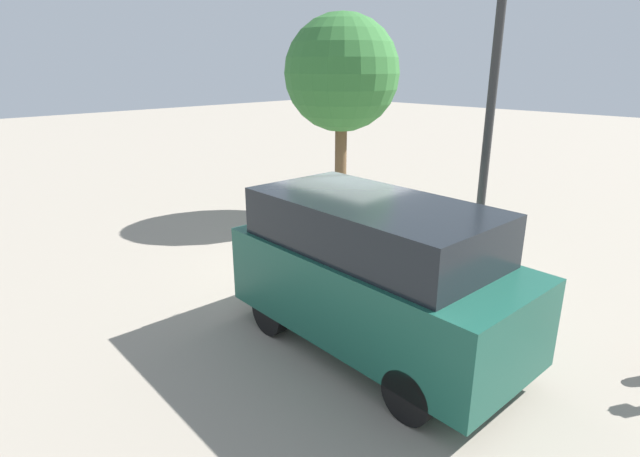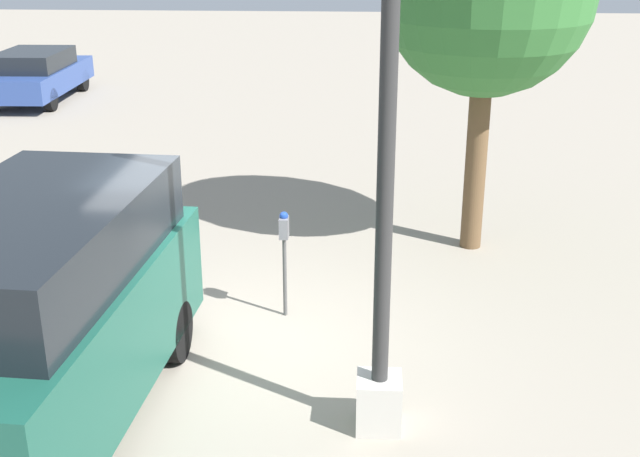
# 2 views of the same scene
# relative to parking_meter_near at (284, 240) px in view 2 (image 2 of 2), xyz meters

# --- Properties ---
(ground_plane) EXTENTS (80.00, 80.00, 0.00)m
(ground_plane) POSITION_rel_parking_meter_near_xyz_m (0.75, -0.53, -1.04)
(ground_plane) COLOR gray
(parking_meter_near) EXTENTS (0.20, 0.11, 1.41)m
(parking_meter_near) POSITION_rel_parking_meter_near_xyz_m (0.00, 0.00, 0.00)
(parking_meter_near) COLOR #4C4C4C
(parking_meter_near) RESTS_ON ground
(lamp_post) EXTENTS (0.44, 0.44, 5.75)m
(lamp_post) POSITION_rel_parking_meter_near_xyz_m (2.38, 1.18, 0.82)
(lamp_post) COLOR beige
(lamp_post) RESTS_ON ground
(parked_van) EXTENTS (4.57, 2.24, 2.29)m
(parked_van) POSITION_rel_parking_meter_near_xyz_m (2.49, -2.09, 0.19)
(parked_van) COLOR #195142
(parked_van) RESTS_ON ground
(car_distant) EXTENTS (4.63, 1.99, 1.43)m
(car_distant) POSITION_rel_parking_meter_near_xyz_m (-13.03, -8.42, -0.28)
(car_distant) COLOR #2D478C
(car_distant) RESTS_ON ground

